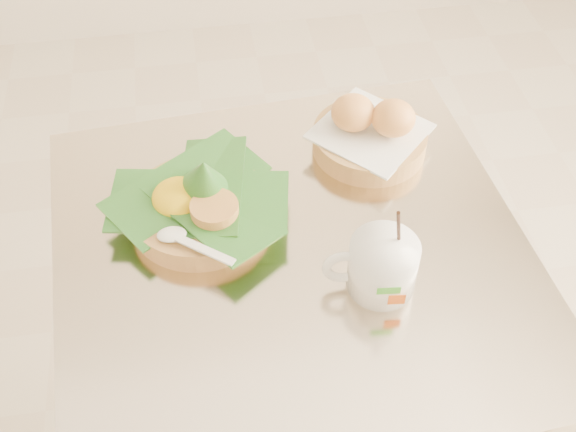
{
  "coord_description": "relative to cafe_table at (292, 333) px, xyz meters",
  "views": [
    {
      "loc": [
        -0.01,
        -0.67,
        1.57
      ],
      "look_at": [
        0.1,
        0.01,
        0.82
      ],
      "focal_mm": 45.0,
      "sensor_mm": 36.0,
      "label": 1
    }
  ],
  "objects": [
    {
      "name": "cafe_table",
      "position": [
        0.0,
        0.0,
        0.0
      ],
      "size": [
        0.75,
        0.75,
        0.75
      ],
      "rotation": [
        0.0,
        0.0,
        0.08
      ],
      "color": "gray",
      "rests_on": "floor"
    },
    {
      "name": "rice_basket",
      "position": [
        -0.13,
        0.09,
        0.26
      ],
      "size": [
        0.27,
        0.27,
        0.14
      ],
      "rotation": [
        0.0,
        0.0,
        -0.35
      ],
      "color": "tan",
      "rests_on": "cafe_table"
    },
    {
      "name": "bread_basket",
      "position": [
        0.16,
        0.2,
        0.26
      ],
      "size": [
        0.23,
        0.23,
        0.1
      ],
      "rotation": [
        0.0,
        0.0,
        0.0
      ],
      "color": "tan",
      "rests_on": "cafe_table"
    },
    {
      "name": "coffee_mug",
      "position": [
        0.11,
        -0.08,
        0.27
      ],
      "size": [
        0.13,
        0.1,
        0.17
      ],
      "rotation": [
        0.0,
        0.0,
        -0.09
      ],
      "color": "white",
      "rests_on": "cafe_table"
    }
  ]
}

